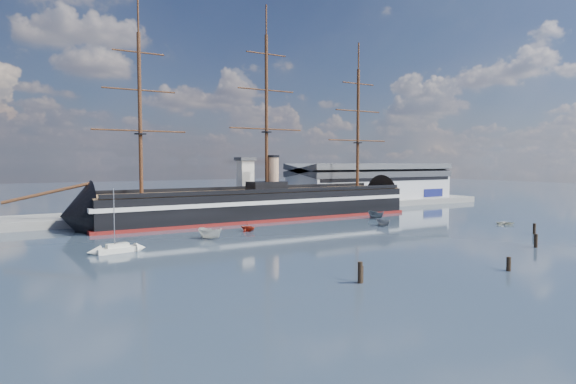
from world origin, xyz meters
TOP-DOWN VIEW (x-y plane):
  - ground at (0.00, 40.00)m, footprint 600.00×600.00m
  - quay at (10.00, 76.00)m, footprint 180.00×18.00m
  - warehouse at (58.00, 80.00)m, footprint 63.00×21.00m
  - quay_tower at (3.00, 73.00)m, footprint 5.00×5.00m
  - warship at (-0.61, 60.00)m, footprint 112.90×16.50m
  - sailboat at (-42.79, 30.01)m, footprint 7.16×2.81m
  - motorboat_a at (-23.62, 35.12)m, footprint 7.72×5.16m
  - motorboat_c at (19.99, 31.73)m, footprint 5.18×1.95m
  - motorboat_d at (-12.21, 40.98)m, footprint 6.71×5.15m
  - motorboat_e at (48.08, 17.95)m, footprint 2.54×2.66m
  - motorboat_f at (29.01, 44.45)m, footprint 6.64×2.94m
  - piling_near_left at (-20.46, -8.06)m, footprint 0.64×0.64m
  - piling_near_mid at (2.20, -13.85)m, footprint 0.64×0.64m
  - piling_near_right at (23.79, -4.73)m, footprint 0.64×0.64m
  - piling_far_right at (39.00, 4.90)m, footprint 0.64×0.64m

SIDE VIEW (x-z plane):
  - ground at x=0.00m, z-range 0.00..0.00m
  - quay at x=10.00m, z-range -1.00..1.00m
  - motorboat_a at x=-23.62m, z-range -1.45..1.45m
  - motorboat_c at x=19.99m, z-range -1.03..1.03m
  - motorboat_d at x=-12.21m, z-range -1.13..1.13m
  - motorboat_e at x=48.08m, z-range -0.61..0.61m
  - motorboat_f at x=29.01m, z-range -1.29..1.29m
  - piling_near_left at x=-20.46m, z-range -1.75..1.75m
  - piling_near_mid at x=2.20m, z-range -1.38..1.38m
  - piling_near_right at x=23.79m, z-range -1.60..1.60m
  - piling_far_right at x=39.00m, z-range -1.53..1.53m
  - sailboat at x=-42.79m, z-range -4.87..6.30m
  - warship at x=-0.61m, z-range -22.93..31.01m
  - warehouse at x=58.00m, z-range 2.18..13.78m
  - quay_tower at x=3.00m, z-range 2.25..17.25m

